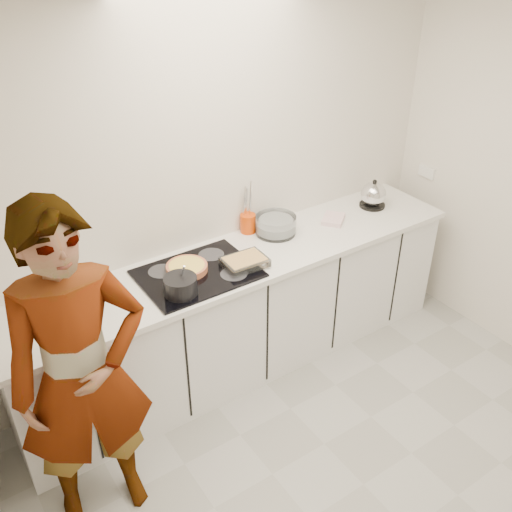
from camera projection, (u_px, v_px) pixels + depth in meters
floor at (363, 485)px, 3.33m from camera, size 3.60×3.20×0.00m
ceiling at (438, 1)px, 1.97m from camera, size 3.60×3.20×0.00m
wall_back at (216, 186)px, 3.78m from camera, size 3.60×0.00×2.60m
base_cabinets at (244, 314)px, 4.00m from camera, size 3.20×0.58×0.87m
countertop at (243, 259)px, 3.77m from camera, size 3.24×0.64×0.04m
hob at (198, 274)px, 3.57m from camera, size 0.72×0.54×0.01m
tart_dish at (187, 267)px, 3.57m from camera, size 0.28×0.28×0.04m
saucepan at (180, 286)px, 3.35m from camera, size 0.20×0.20×0.19m
baking_dish at (245, 261)px, 3.62m from camera, size 0.28×0.21×0.05m
mixing_bowl at (276, 226)px, 4.00m from camera, size 0.36×0.36×0.13m
tea_towel at (333, 219)px, 4.17m from camera, size 0.24×0.23×0.03m
kettle at (373, 195)px, 4.34m from camera, size 0.25×0.25×0.22m
utensil_crock at (248, 223)px, 4.01m from camera, size 0.13×0.13×0.14m
cook at (82, 377)px, 2.76m from camera, size 0.73×0.53×1.88m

